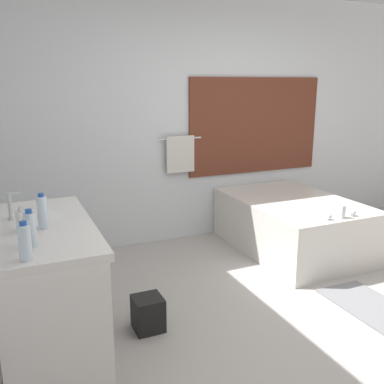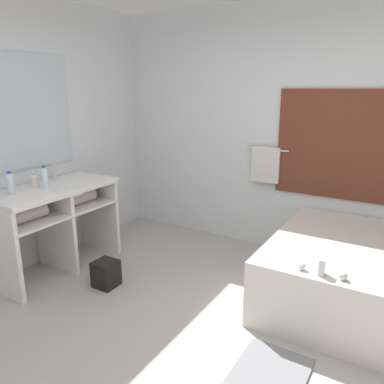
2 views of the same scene
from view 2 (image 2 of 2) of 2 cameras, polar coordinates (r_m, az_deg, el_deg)
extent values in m
plane|color=#A8A39E|center=(2.77, -0.72, -25.08)|extent=(16.00, 16.00, 0.00)
cube|color=silver|center=(4.19, 15.67, 8.75)|extent=(7.40, 0.06, 2.70)
cube|color=brown|center=(4.03, 24.64, 6.24)|extent=(1.70, 0.02, 1.10)
cylinder|color=silver|center=(4.24, 11.30, 6.37)|extent=(0.50, 0.02, 0.02)
cube|color=beige|center=(4.26, 11.13, 4.10)|extent=(0.32, 0.04, 0.40)
cube|color=#B2C1CC|center=(4.04, -24.35, 11.01)|extent=(0.02, 1.10, 1.10)
cube|color=white|center=(3.90, -20.62, 0.45)|extent=(0.61, 1.26, 0.05)
cube|color=white|center=(3.97, -20.30, -2.81)|extent=(0.58, 1.19, 0.02)
cylinder|color=white|center=(4.03, -18.49, 0.55)|extent=(0.32, 0.32, 0.12)
cube|color=white|center=(4.03, -20.02, -5.59)|extent=(0.56, 0.04, 0.83)
cube|color=white|center=(4.41, -13.94, -3.29)|extent=(0.56, 0.04, 0.83)
cylinder|color=beige|center=(3.73, -23.68, -3.08)|extent=(0.13, 0.35, 0.13)
cylinder|color=beige|center=(4.10, -16.61, -0.78)|extent=(0.13, 0.35, 0.13)
cylinder|color=silver|center=(4.14, -20.10, 1.82)|extent=(0.04, 0.04, 0.02)
cylinder|color=silver|center=(4.12, -20.21, 3.03)|extent=(0.02, 0.02, 0.16)
cube|color=silver|center=(4.07, -19.95, 3.94)|extent=(0.07, 0.01, 0.01)
cube|color=silver|center=(3.56, 21.22, -11.07)|extent=(1.07, 1.59, 0.55)
ellipsoid|color=white|center=(3.51, 21.42, -9.23)|extent=(0.77, 1.15, 0.30)
cube|color=silver|center=(2.79, 19.25, -10.74)|extent=(0.04, 0.07, 0.12)
sphere|color=silver|center=(2.83, 16.39, -10.79)|extent=(0.06, 0.06, 0.06)
sphere|color=silver|center=(2.79, 22.06, -11.77)|extent=(0.06, 0.06, 0.06)
cylinder|color=silver|center=(3.73, -25.96, 1.12)|extent=(0.06, 0.06, 0.19)
cylinder|color=#1E4CA8|center=(3.71, -26.15, 2.70)|extent=(0.03, 0.03, 0.02)
cylinder|color=silver|center=(3.83, -21.54, 1.99)|extent=(0.06, 0.06, 0.20)
cylinder|color=#1E4CA8|center=(3.81, -21.71, 3.59)|extent=(0.03, 0.03, 0.02)
cylinder|color=white|center=(3.92, -22.79, 1.61)|extent=(0.06, 0.06, 0.13)
cylinder|color=silver|center=(3.90, -22.91, 2.71)|extent=(0.03, 0.03, 0.03)
cube|color=black|center=(3.68, -12.98, -12.03)|extent=(0.21, 0.21, 0.25)
camera|label=1|loc=(3.17, -65.80, 4.99)|focal=40.00mm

